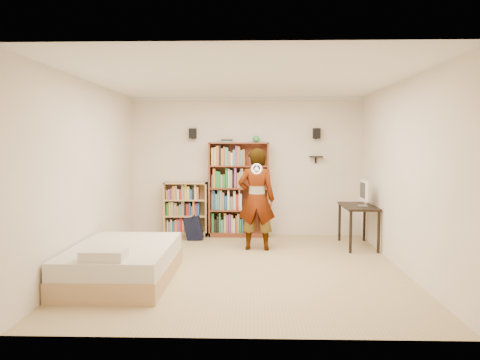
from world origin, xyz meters
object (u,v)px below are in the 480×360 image
(computer_desk, at_px, (358,226))
(person, at_px, (256,199))
(daybed, at_px, (122,259))
(tall_bookshelf, at_px, (239,190))
(low_bookshelf, at_px, (186,209))

(computer_desk, bearing_deg, person, -171.14)
(daybed, relative_size, person, 1.14)
(daybed, bearing_deg, tall_bookshelf, 64.60)
(person, bearing_deg, daybed, 49.28)
(low_bookshelf, relative_size, person, 0.61)
(daybed, xyz_separation_m, person, (1.77, 1.87, 0.57))
(computer_desk, height_order, daybed, computer_desk)
(computer_desk, distance_m, daybed, 4.15)
(low_bookshelf, bearing_deg, person, -40.44)
(low_bookshelf, height_order, computer_desk, low_bookshelf)
(tall_bookshelf, distance_m, computer_desk, 2.36)
(tall_bookshelf, relative_size, daybed, 0.93)
(computer_desk, distance_m, person, 1.87)
(tall_bookshelf, xyz_separation_m, computer_desk, (2.11, -0.88, -0.55))
(person, bearing_deg, tall_bookshelf, -71.04)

